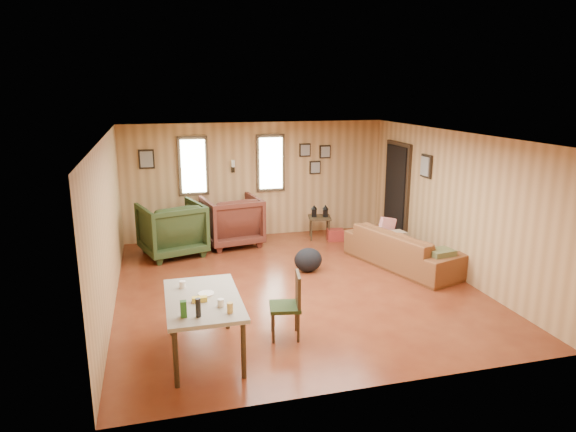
# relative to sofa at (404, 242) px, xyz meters

# --- Properties ---
(room) EXTENTS (5.54, 6.04, 2.44)m
(room) POSITION_rel_sofa_xyz_m (-1.94, -0.10, 0.76)
(room) COLOR brown
(room) RESTS_ON ground
(sofa) EXTENTS (1.32, 2.35, 0.88)m
(sofa) POSITION_rel_sofa_xyz_m (0.00, 0.00, 0.00)
(sofa) COLOR brown
(sofa) RESTS_ON ground
(recliner_brown) EXTENTS (1.20, 1.15, 1.09)m
(recliner_brown) POSITION_rel_sofa_xyz_m (-2.73, 2.06, 0.10)
(recliner_brown) COLOR #4F2217
(recliner_brown) RESTS_ON ground
(recliner_green) EXTENTS (1.32, 1.28, 1.11)m
(recliner_green) POSITION_rel_sofa_xyz_m (-3.92, 1.71, 0.11)
(recliner_green) COLOR #263418
(recliner_green) RESTS_ON ground
(end_table) EXTENTS (0.67, 0.63, 0.74)m
(end_table) POSITION_rel_sofa_xyz_m (-3.63, 2.21, -0.03)
(end_table) COLOR #392B19
(end_table) RESTS_ON ground
(side_table) EXTENTS (0.54, 0.54, 0.72)m
(side_table) POSITION_rel_sofa_xyz_m (-0.89, 2.03, 0.05)
(side_table) COLOR #392B19
(side_table) RESTS_ON ground
(cooler) EXTENTS (0.37, 0.29, 0.24)m
(cooler) POSITION_rel_sofa_xyz_m (-0.62, 1.81, -0.32)
(cooler) COLOR maroon
(cooler) RESTS_ON ground
(backpack) EXTENTS (0.53, 0.43, 0.42)m
(backpack) POSITION_rel_sofa_xyz_m (-1.71, 0.17, -0.23)
(backpack) COLOR black
(backpack) RESTS_ON ground
(sofa_pillows) EXTENTS (0.64, 1.76, 0.36)m
(sofa_pillows) POSITION_rel_sofa_xyz_m (0.12, -0.15, 0.06)
(sofa_pillows) COLOR brown
(sofa_pillows) RESTS_ON sofa
(dining_table) EXTENTS (0.85, 1.42, 0.93)m
(dining_table) POSITION_rel_sofa_xyz_m (-3.72, -2.24, 0.22)
(dining_table) COLOR gray
(dining_table) RESTS_ON ground
(dining_chair) EXTENTS (0.45, 0.45, 0.85)m
(dining_chair) POSITION_rel_sofa_xyz_m (-2.62, -2.05, 0.03)
(dining_chair) COLOR #263418
(dining_chair) RESTS_ON ground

